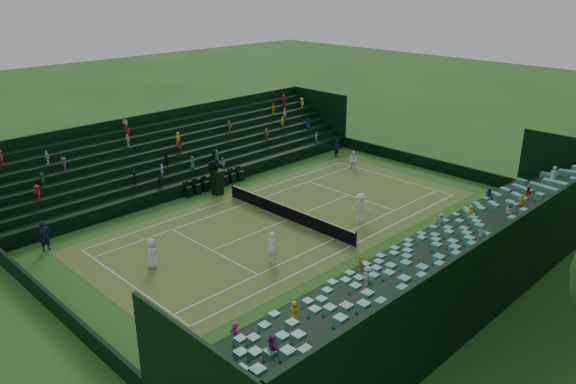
# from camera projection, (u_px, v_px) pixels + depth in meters

# --- Properties ---
(ground) EXTENTS (160.00, 160.00, 0.00)m
(ground) POSITION_uv_depth(u_px,v_px,m) (288.00, 220.00, 37.57)
(ground) COLOR #2A5A1C
(ground) RESTS_ON ground
(court_surface) EXTENTS (12.97, 26.77, 0.01)m
(court_surface) POSITION_uv_depth(u_px,v_px,m) (288.00, 220.00, 37.56)
(court_surface) COLOR #367928
(court_surface) RESTS_ON ground
(perimeter_wall_north) EXTENTS (17.17, 0.20, 1.00)m
(perimeter_wall_north) POSITION_uv_depth(u_px,v_px,m) (420.00, 161.00, 47.83)
(perimeter_wall_north) COLOR black
(perimeter_wall_north) RESTS_ON ground
(perimeter_wall_south) EXTENTS (17.17, 0.20, 1.00)m
(perimeter_wall_south) POSITION_uv_depth(u_px,v_px,m) (54.00, 305.00, 26.95)
(perimeter_wall_south) COLOR black
(perimeter_wall_south) RESTS_ON ground
(perimeter_wall_east) EXTENTS (0.20, 31.77, 1.00)m
(perimeter_wall_east) POSITION_uv_depth(u_px,v_px,m) (393.00, 255.00, 31.77)
(perimeter_wall_east) COLOR black
(perimeter_wall_east) RESTS_ON ground
(perimeter_wall_west) EXTENTS (0.20, 31.77, 1.00)m
(perimeter_wall_west) POSITION_uv_depth(u_px,v_px,m) (210.00, 182.00, 43.00)
(perimeter_wall_west) COLOR black
(perimeter_wall_west) RESTS_ON ground
(north_grandstand) EXTENTS (6.60, 32.00, 4.90)m
(north_grandstand) POSITION_uv_depth(u_px,v_px,m) (463.00, 264.00, 28.63)
(north_grandstand) COLOR black
(north_grandstand) RESTS_ON ground
(south_grandstand) EXTENTS (6.60, 32.00, 4.90)m
(south_grandstand) POSITION_uv_depth(u_px,v_px,m) (178.00, 157.00, 45.39)
(south_grandstand) COLOR black
(south_grandstand) RESTS_ON ground
(tennis_net) EXTENTS (11.67, 0.10, 1.06)m
(tennis_net) POSITION_uv_depth(u_px,v_px,m) (288.00, 213.00, 37.38)
(tennis_net) COLOR black
(tennis_net) RESTS_ON ground
(umpire_chair) EXTENTS (0.88, 0.88, 2.78)m
(umpire_chair) POSITION_uv_depth(u_px,v_px,m) (217.00, 179.00, 41.61)
(umpire_chair) COLOR black
(umpire_chair) RESTS_ON ground
(courtside_chairs) EXTENTS (0.52, 5.49, 1.13)m
(courtside_chairs) POSITION_uv_depth(u_px,v_px,m) (215.00, 183.00, 43.02)
(courtside_chairs) COLOR black
(courtside_chairs) RESTS_ON ground
(player_near_west) EXTENTS (0.99, 0.84, 1.73)m
(player_near_west) POSITION_uv_depth(u_px,v_px,m) (152.00, 253.00, 31.17)
(player_near_west) COLOR white
(player_near_west) RESTS_ON ground
(player_near_east) EXTENTS (0.81, 0.67, 1.91)m
(player_near_east) POSITION_uv_depth(u_px,v_px,m) (272.00, 247.00, 31.64)
(player_near_east) COLOR white
(player_near_east) RESTS_ON ground
(player_far_west) EXTENTS (0.87, 0.74, 1.57)m
(player_far_west) POSITION_uv_depth(u_px,v_px,m) (353.00, 160.00, 47.13)
(player_far_west) COLOR white
(player_far_west) RESTS_ON ground
(player_far_east) EXTENTS (1.43, 1.38, 1.95)m
(player_far_east) POSITION_uv_depth(u_px,v_px,m) (361.00, 207.00, 37.12)
(player_far_east) COLOR white
(player_far_east) RESTS_ON ground
(line_judge_north) EXTENTS (0.44, 0.62, 1.58)m
(line_judge_north) POSITION_uv_depth(u_px,v_px,m) (337.00, 149.00, 50.29)
(line_judge_north) COLOR black
(line_judge_north) RESTS_ON ground
(line_judge_south) EXTENTS (0.51, 0.72, 1.86)m
(line_judge_south) POSITION_uv_depth(u_px,v_px,m) (45.00, 236.00, 33.06)
(line_judge_south) COLOR black
(line_judge_south) RESTS_ON ground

